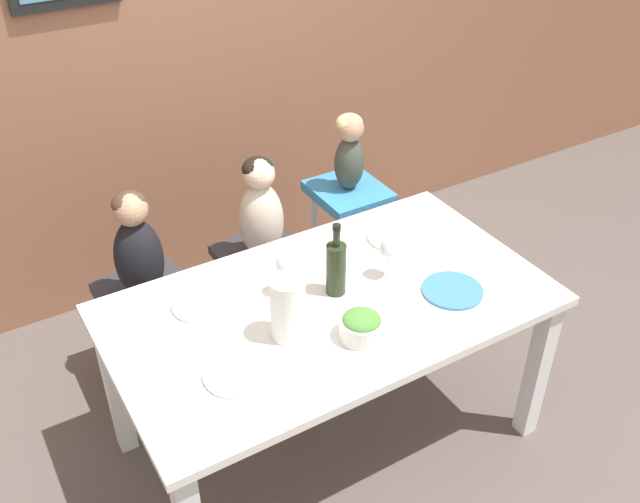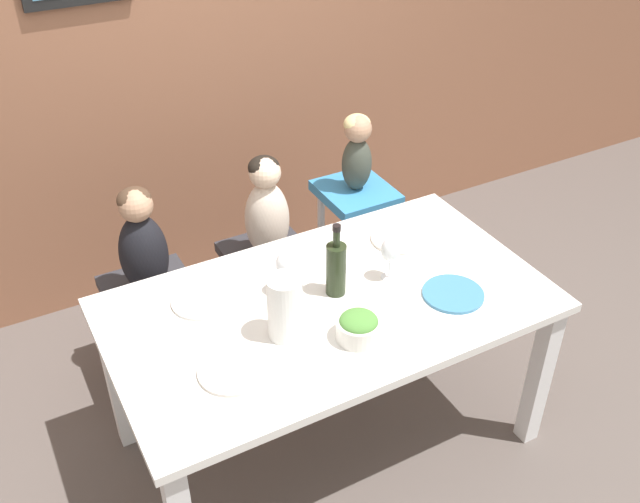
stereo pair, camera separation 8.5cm
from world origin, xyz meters
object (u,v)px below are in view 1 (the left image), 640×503
at_px(chair_far_left, 148,308).
at_px(dinner_plate_back_right, 395,237).
at_px(chair_far_center, 264,268).
at_px(dinner_plate_back_left, 203,303).
at_px(salad_bowl_large, 361,326).
at_px(person_baby_right, 349,148).
at_px(paper_towel_roll, 288,309).
at_px(wine_bottle, 336,267).
at_px(dinner_plate_front_left, 238,373).
at_px(wine_glass_near, 389,249).
at_px(person_child_left, 137,246).
at_px(dinner_plate_front_right, 452,290).
at_px(person_child_center, 261,209).
at_px(chair_right_highchair, 348,215).
at_px(wine_glass_far, 286,266).

bearing_deg(chair_far_left, dinner_plate_back_right, -28.50).
xyz_separation_m(chair_far_center, dinner_plate_back_left, (-0.49, -0.50, 0.34)).
relative_size(chair_far_center, salad_bowl_large, 3.06).
xyz_separation_m(person_baby_right, paper_towel_roll, (-0.76, -0.80, -0.05)).
xyz_separation_m(wine_bottle, dinner_plate_back_left, (-0.45, 0.18, -0.11)).
bearing_deg(dinner_plate_front_left, dinner_plate_back_left, 83.44).
distance_m(wine_bottle, salad_bowl_large, 0.27).
relative_size(person_baby_right, dinner_plate_back_left, 1.62).
height_order(wine_glass_near, dinner_plate_back_right, wine_glass_near).
xyz_separation_m(person_child_left, dinner_plate_back_left, (0.08, -0.50, 0.02)).
relative_size(person_child_left, dinner_plate_back_right, 2.17).
bearing_deg(person_child_left, dinner_plate_front_right, -45.15).
height_order(person_child_center, dinner_plate_front_right, person_child_center).
relative_size(chair_right_highchair, salad_bowl_large, 4.46).
relative_size(dinner_plate_front_left, dinner_plate_front_right, 1.00).
height_order(dinner_plate_back_right, dinner_plate_front_right, same).
bearing_deg(chair_far_center, paper_towel_roll, -110.54).
xyz_separation_m(person_child_left, wine_glass_far, (0.37, -0.59, 0.13)).
xyz_separation_m(chair_right_highchair, dinner_plate_front_left, (-0.99, -0.88, 0.20)).
bearing_deg(salad_bowl_large, person_child_left, 116.78).
bearing_deg(dinner_plate_back_right, wine_glass_near, -131.65).
distance_m(chair_far_left, wine_bottle, 0.97).
distance_m(person_child_center, wine_glass_far, 0.64).
height_order(chair_far_left, person_baby_right, person_baby_right).
distance_m(person_child_left, dinner_plate_front_right, 1.27).
bearing_deg(wine_glass_near, dinner_plate_back_left, 163.41).
xyz_separation_m(chair_far_left, dinner_plate_back_right, (0.92, -0.50, 0.34)).
height_order(chair_right_highchair, wine_glass_near, wine_glass_near).
relative_size(person_child_center, wine_bottle, 1.67).
distance_m(dinner_plate_front_left, dinner_plate_front_right, 0.86).
relative_size(person_child_left, person_baby_right, 1.33).
bearing_deg(chair_far_left, dinner_plate_front_left, -87.88).
xyz_separation_m(person_baby_right, salad_bowl_large, (-0.55, -0.93, -0.12)).
relative_size(person_child_left, person_child_center, 1.00).
height_order(chair_right_highchair, dinner_plate_front_left, dinner_plate_front_left).
height_order(wine_glass_far, dinner_plate_back_right, wine_glass_far).
distance_m(chair_right_highchair, wine_bottle, 0.89).
distance_m(person_child_center, dinner_plate_back_left, 0.70).
bearing_deg(dinner_plate_front_right, wine_bottle, 148.98).
bearing_deg(wine_glass_near, wine_bottle, 175.10).
height_order(dinner_plate_back_left, dinner_plate_front_right, same).
bearing_deg(person_child_left, chair_far_center, -0.08).
bearing_deg(person_child_center, dinner_plate_front_right, -69.68).
relative_size(chair_far_center, paper_towel_roll, 2.02).
bearing_deg(person_child_center, chair_right_highchair, -0.10).
bearing_deg(wine_glass_near, dinner_plate_front_left, -165.53).
bearing_deg(chair_right_highchair, dinner_plate_back_right, -101.19).
height_order(wine_glass_near, wine_glass_far, same).
height_order(wine_glass_far, salad_bowl_large, wine_glass_far).
relative_size(wine_bottle, dinner_plate_back_right, 1.29).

